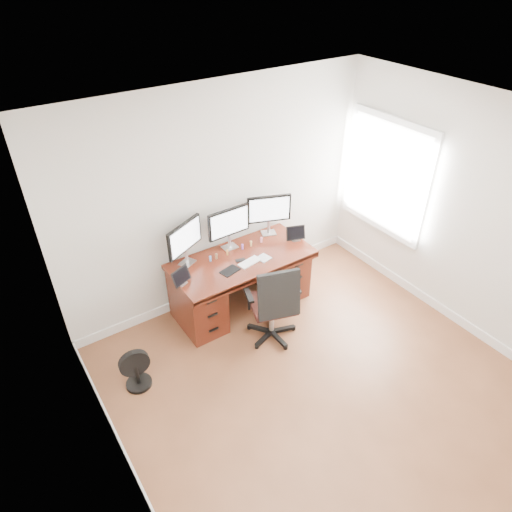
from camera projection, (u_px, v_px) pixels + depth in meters
ground at (339, 404)px, 4.58m from camera, size 4.50×4.50×0.00m
back_wall at (220, 198)px, 5.34m from camera, size 4.00×0.10×2.70m
right_wall at (487, 226)px, 4.80m from camera, size 0.10×4.50×2.70m
desk at (241, 280)px, 5.60m from camera, size 1.70×0.80×0.75m
office_chair at (273, 315)px, 5.15m from camera, size 0.70×0.70×1.05m
floor_fan at (136, 370)px, 4.66m from camera, size 0.32×0.27×0.46m
monitor_left at (185, 239)px, 5.10m from camera, size 0.51×0.27×0.53m
monitor_center at (229, 224)px, 5.37m from camera, size 0.55×0.14×0.53m
monitor_right at (269, 210)px, 5.63m from camera, size 0.53×0.23×0.53m
tablet_left at (182, 278)px, 4.92m from camera, size 0.25×0.15×0.19m
tablet_right at (296, 234)px, 5.65m from camera, size 0.25×0.15×0.19m
keyboard at (250, 262)px, 5.29m from camera, size 0.29×0.17×0.01m
trackpad at (264, 258)px, 5.36m from camera, size 0.17×0.17×0.01m
drawing_tablet at (230, 271)px, 5.16m from camera, size 0.24×0.18×0.01m
phone at (241, 260)px, 5.33m from camera, size 0.13×0.08×0.01m
figurine_blue at (210, 258)px, 5.30m from camera, size 0.03×0.03×0.08m
figurine_brown at (216, 256)px, 5.34m from camera, size 0.03×0.03×0.08m
figurine_orange at (227, 252)px, 5.40m from camera, size 0.03×0.03×0.08m
figurine_purple at (242, 246)px, 5.50m from camera, size 0.03×0.03×0.08m
figurine_yellow at (251, 243)px, 5.56m from camera, size 0.03×0.03×0.08m
figurine_pink at (261, 239)px, 5.63m from camera, size 0.03×0.03×0.08m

